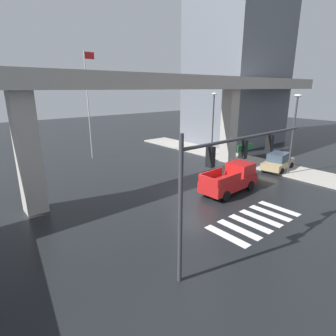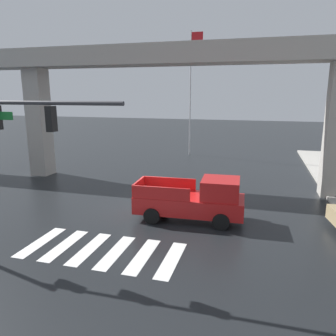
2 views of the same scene
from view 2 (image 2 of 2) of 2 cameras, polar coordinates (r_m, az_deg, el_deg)
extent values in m
plane|color=black|center=(17.81, -3.50, -6.52)|extent=(120.00, 120.00, 0.00)
cube|color=silver|center=(14.59, -21.26, -11.91)|extent=(0.55, 2.80, 0.01)
cube|color=silver|center=(14.00, -17.55, -12.70)|extent=(0.55, 2.80, 0.01)
cube|color=silver|center=(13.47, -13.51, -13.50)|extent=(0.55, 2.80, 0.01)
cube|color=silver|center=(13.01, -9.12, -14.28)|extent=(0.55, 2.80, 0.01)
cube|color=silver|center=(12.63, -4.42, -15.03)|extent=(0.55, 2.80, 0.01)
cube|color=silver|center=(12.33, 0.58, -15.71)|extent=(0.55, 2.80, 0.01)
cube|color=#ADA89E|center=(21.32, 0.42, 19.12)|extent=(51.06, 2.42, 1.20)
cube|color=#ADA89E|center=(25.67, -21.49, 7.31)|extent=(1.30, 1.30, 7.63)
cube|color=red|center=(15.68, 3.69, -6.24)|extent=(5.18, 2.13, 0.80)
cube|color=red|center=(15.27, 9.12, -3.56)|extent=(1.78, 1.82, 0.90)
cube|color=#3F5160|center=(15.25, 10.88, -3.65)|extent=(0.17, 1.67, 0.77)
cube|color=red|center=(16.50, 0.28, -2.69)|extent=(2.65, 0.22, 0.60)
cube|color=red|center=(14.87, -1.20, -4.45)|extent=(2.65, 0.22, 0.60)
cube|color=red|center=(16.04, -5.13, -3.21)|extent=(0.18, 1.75, 0.60)
cylinder|color=black|center=(16.51, 9.65, -6.88)|extent=(0.77, 0.31, 0.76)
cylinder|color=black|center=(14.82, 9.21, -9.20)|extent=(0.77, 0.31, 0.76)
cylinder|color=black|center=(16.95, -1.14, -6.16)|extent=(0.77, 0.31, 0.76)
cylinder|color=black|center=(15.31, -2.80, -8.30)|extent=(0.77, 0.31, 0.76)
cylinder|color=#38383D|center=(12.62, -26.28, 10.18)|extent=(8.60, 0.14, 0.14)
cube|color=black|center=(11.59, -19.67, 8.04)|extent=(0.24, 0.32, 0.84)
sphere|color=red|center=(11.58, -19.76, 9.32)|extent=(0.17, 0.17, 0.17)
cylinder|color=#38383D|center=(23.74, 27.17, 5.64)|extent=(0.16, 0.16, 7.00)
cylinder|color=silver|center=(31.91, 3.89, 12.56)|extent=(0.12, 0.12, 11.51)
cube|color=red|center=(32.21, 5.08, 21.94)|extent=(1.10, 0.04, 0.70)
camera|label=1|loc=(19.36, -68.89, 10.29)|focal=28.98mm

